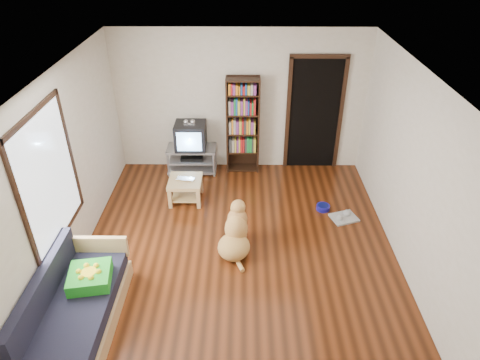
{
  "coord_description": "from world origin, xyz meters",
  "views": [
    {
      "loc": [
        0.06,
        -4.78,
        4.13
      ],
      "look_at": [
        0.02,
        0.46,
        0.9
      ],
      "focal_mm": 32.0,
      "sensor_mm": 36.0,
      "label": 1
    }
  ],
  "objects_px": {
    "dog_bowl": "(323,207)",
    "coffee_table": "(185,186)",
    "bookshelf": "(243,121)",
    "green_cushion": "(90,277)",
    "crt_tv": "(191,135)",
    "dog": "(236,234)",
    "tv_stand": "(192,158)",
    "laptop": "(185,180)",
    "grey_rag": "(344,218)",
    "sofa": "(75,310)"
  },
  "relations": [
    {
      "from": "green_cushion",
      "to": "grey_rag",
      "type": "relative_size",
      "value": 1.19
    },
    {
      "from": "laptop",
      "to": "coffee_table",
      "type": "bearing_deg",
      "value": 101.3
    },
    {
      "from": "laptop",
      "to": "tv_stand",
      "type": "xyz_separation_m",
      "value": [
        0.01,
        1.01,
        -0.14
      ]
    },
    {
      "from": "laptop",
      "to": "coffee_table",
      "type": "distance_m",
      "value": 0.13
    },
    {
      "from": "dog_bowl",
      "to": "coffee_table",
      "type": "relative_size",
      "value": 0.4
    },
    {
      "from": "grey_rag",
      "to": "tv_stand",
      "type": "height_order",
      "value": "tv_stand"
    },
    {
      "from": "laptop",
      "to": "coffee_table",
      "type": "xyz_separation_m",
      "value": [
        0.0,
        0.03,
        -0.13
      ]
    },
    {
      "from": "dog_bowl",
      "to": "crt_tv",
      "type": "height_order",
      "value": "crt_tv"
    },
    {
      "from": "dog_bowl",
      "to": "coffee_table",
      "type": "xyz_separation_m",
      "value": [
        -2.29,
        0.26,
        0.24
      ]
    },
    {
      "from": "dog",
      "to": "sofa",
      "type": "bearing_deg",
      "value": -142.81
    },
    {
      "from": "green_cushion",
      "to": "crt_tv",
      "type": "xyz_separation_m",
      "value": [
        0.85,
        3.36,
        0.24
      ]
    },
    {
      "from": "grey_rag",
      "to": "dog",
      "type": "height_order",
      "value": "dog"
    },
    {
      "from": "dog_bowl",
      "to": "grey_rag",
      "type": "height_order",
      "value": "dog_bowl"
    },
    {
      "from": "crt_tv",
      "to": "grey_rag",
      "type": "bearing_deg",
      "value": -30.36
    },
    {
      "from": "coffee_table",
      "to": "dog",
      "type": "xyz_separation_m",
      "value": [
        0.87,
        -1.26,
        -0.01
      ]
    },
    {
      "from": "laptop",
      "to": "dog_bowl",
      "type": "height_order",
      "value": "laptop"
    },
    {
      "from": "dog_bowl",
      "to": "green_cushion",
      "type": "bearing_deg",
      "value": -146.2
    },
    {
      "from": "grey_rag",
      "to": "sofa",
      "type": "xyz_separation_m",
      "value": [
        -3.56,
        -2.14,
        0.25
      ]
    },
    {
      "from": "sofa",
      "to": "coffee_table",
      "type": "bearing_deg",
      "value": 70.01
    },
    {
      "from": "green_cushion",
      "to": "grey_rag",
      "type": "bearing_deg",
      "value": 18.6
    },
    {
      "from": "laptop",
      "to": "grey_rag",
      "type": "height_order",
      "value": "laptop"
    },
    {
      "from": "dog_bowl",
      "to": "bookshelf",
      "type": "xyz_separation_m",
      "value": [
        -1.33,
        1.34,
        0.96
      ]
    },
    {
      "from": "dog_bowl",
      "to": "dog",
      "type": "xyz_separation_m",
      "value": [
        -1.43,
        -1.0,
        0.23
      ]
    },
    {
      "from": "tv_stand",
      "to": "crt_tv",
      "type": "bearing_deg",
      "value": 90.0
    },
    {
      "from": "grey_rag",
      "to": "dog",
      "type": "xyz_separation_m",
      "value": [
        -1.73,
        -0.75,
        0.26
      ]
    },
    {
      "from": "grey_rag",
      "to": "bookshelf",
      "type": "relative_size",
      "value": 0.22
    },
    {
      "from": "bookshelf",
      "to": "crt_tv",
      "type": "bearing_deg",
      "value": -175.68
    },
    {
      "from": "laptop",
      "to": "bookshelf",
      "type": "distance_m",
      "value": 1.58
    },
    {
      "from": "green_cushion",
      "to": "laptop",
      "type": "distance_m",
      "value": 2.48
    },
    {
      "from": "laptop",
      "to": "crt_tv",
      "type": "distance_m",
      "value": 1.08
    },
    {
      "from": "tv_stand",
      "to": "sofa",
      "type": "xyz_separation_m",
      "value": [
        -0.97,
        -3.63,
        -0.01
      ]
    },
    {
      "from": "dog_bowl",
      "to": "grey_rag",
      "type": "xyz_separation_m",
      "value": [
        0.3,
        -0.25,
        -0.03
      ]
    },
    {
      "from": "dog",
      "to": "tv_stand",
      "type": "bearing_deg",
      "value": 110.92
    },
    {
      "from": "grey_rag",
      "to": "crt_tv",
      "type": "height_order",
      "value": "crt_tv"
    },
    {
      "from": "grey_rag",
      "to": "crt_tv",
      "type": "bearing_deg",
      "value": 149.64
    },
    {
      "from": "sofa",
      "to": "crt_tv",
      "type": "bearing_deg",
      "value": 75.07
    },
    {
      "from": "laptop",
      "to": "sofa",
      "type": "height_order",
      "value": "sofa"
    },
    {
      "from": "tv_stand",
      "to": "dog",
      "type": "distance_m",
      "value": 2.4
    },
    {
      "from": "grey_rag",
      "to": "dog",
      "type": "bearing_deg",
      "value": -156.56
    },
    {
      "from": "laptop",
      "to": "grey_rag",
      "type": "relative_size",
      "value": 0.73
    },
    {
      "from": "grey_rag",
      "to": "tv_stand",
      "type": "xyz_separation_m",
      "value": [
        -2.58,
        1.49,
        0.25
      ]
    },
    {
      "from": "laptop",
      "to": "dog",
      "type": "xyz_separation_m",
      "value": [
        0.87,
        -1.23,
        -0.14
      ]
    },
    {
      "from": "green_cushion",
      "to": "crt_tv",
      "type": "relative_size",
      "value": 0.82
    },
    {
      "from": "sofa",
      "to": "dog",
      "type": "distance_m",
      "value": 2.3
    },
    {
      "from": "crt_tv",
      "to": "coffee_table",
      "type": "distance_m",
      "value": 1.1
    },
    {
      "from": "crt_tv",
      "to": "dog",
      "type": "distance_m",
      "value": 2.47
    },
    {
      "from": "green_cushion",
      "to": "dog",
      "type": "distance_m",
      "value": 2.04
    },
    {
      "from": "bookshelf",
      "to": "coffee_table",
      "type": "height_order",
      "value": "bookshelf"
    },
    {
      "from": "laptop",
      "to": "dog",
      "type": "height_order",
      "value": "dog"
    },
    {
      "from": "laptop",
      "to": "sofa",
      "type": "xyz_separation_m",
      "value": [
        -0.96,
        -2.62,
        -0.15
      ]
    }
  ]
}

